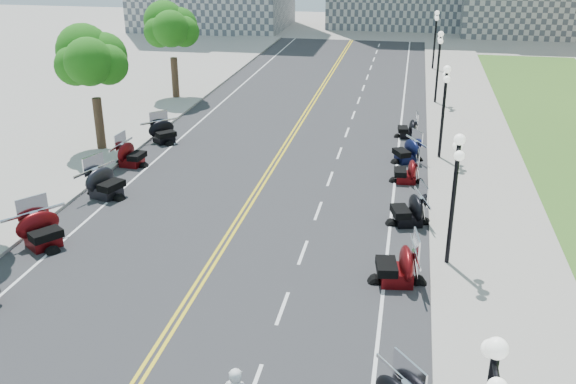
# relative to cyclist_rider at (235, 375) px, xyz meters

# --- Properties ---
(ground) EXTENTS (160.00, 160.00, 0.00)m
(ground) POSITION_rel_cyclist_rider_xyz_m (-3.31, 6.05, -2.04)
(ground) COLOR gray
(road) EXTENTS (16.00, 90.00, 0.01)m
(road) POSITION_rel_cyclist_rider_xyz_m (-3.31, 16.05, -2.03)
(road) COLOR #333335
(road) RESTS_ON ground
(centerline_yellow_a) EXTENTS (0.12, 90.00, 0.00)m
(centerline_yellow_a) POSITION_rel_cyclist_rider_xyz_m (-3.43, 16.05, -2.03)
(centerline_yellow_a) COLOR yellow
(centerline_yellow_a) RESTS_ON road
(centerline_yellow_b) EXTENTS (0.12, 90.00, 0.00)m
(centerline_yellow_b) POSITION_rel_cyclist_rider_xyz_m (-3.19, 16.05, -2.03)
(centerline_yellow_b) COLOR yellow
(centerline_yellow_b) RESTS_ON road
(edge_line_north) EXTENTS (0.12, 90.00, 0.00)m
(edge_line_north) POSITION_rel_cyclist_rider_xyz_m (3.09, 16.05, -2.03)
(edge_line_north) COLOR white
(edge_line_north) RESTS_ON road
(edge_line_south) EXTENTS (0.12, 90.00, 0.00)m
(edge_line_south) POSITION_rel_cyclist_rider_xyz_m (-9.71, 16.05, -2.03)
(edge_line_south) COLOR white
(edge_line_south) RESTS_ON road
(lane_dash_6) EXTENTS (0.12, 2.00, 0.00)m
(lane_dash_6) POSITION_rel_cyclist_rider_xyz_m (-0.11, 6.05, -2.03)
(lane_dash_6) COLOR white
(lane_dash_6) RESTS_ON road
(lane_dash_7) EXTENTS (0.12, 2.00, 0.00)m
(lane_dash_7) POSITION_rel_cyclist_rider_xyz_m (-0.11, 10.05, -2.03)
(lane_dash_7) COLOR white
(lane_dash_7) RESTS_ON road
(lane_dash_8) EXTENTS (0.12, 2.00, 0.00)m
(lane_dash_8) POSITION_rel_cyclist_rider_xyz_m (-0.11, 14.05, -2.03)
(lane_dash_8) COLOR white
(lane_dash_8) RESTS_ON road
(lane_dash_9) EXTENTS (0.12, 2.00, 0.00)m
(lane_dash_9) POSITION_rel_cyclist_rider_xyz_m (-0.11, 18.05, -2.03)
(lane_dash_9) COLOR white
(lane_dash_9) RESTS_ON road
(lane_dash_10) EXTENTS (0.12, 2.00, 0.00)m
(lane_dash_10) POSITION_rel_cyclist_rider_xyz_m (-0.11, 22.05, -2.03)
(lane_dash_10) COLOR white
(lane_dash_10) RESTS_ON road
(lane_dash_11) EXTENTS (0.12, 2.00, 0.00)m
(lane_dash_11) POSITION_rel_cyclist_rider_xyz_m (-0.11, 26.05, -2.03)
(lane_dash_11) COLOR white
(lane_dash_11) RESTS_ON road
(lane_dash_12) EXTENTS (0.12, 2.00, 0.00)m
(lane_dash_12) POSITION_rel_cyclist_rider_xyz_m (-0.11, 30.05, -2.03)
(lane_dash_12) COLOR white
(lane_dash_12) RESTS_ON road
(lane_dash_13) EXTENTS (0.12, 2.00, 0.00)m
(lane_dash_13) POSITION_rel_cyclist_rider_xyz_m (-0.11, 34.05, -2.03)
(lane_dash_13) COLOR white
(lane_dash_13) RESTS_ON road
(lane_dash_14) EXTENTS (0.12, 2.00, 0.00)m
(lane_dash_14) POSITION_rel_cyclist_rider_xyz_m (-0.11, 38.05, -2.03)
(lane_dash_14) COLOR white
(lane_dash_14) RESTS_ON road
(lane_dash_15) EXTENTS (0.12, 2.00, 0.00)m
(lane_dash_15) POSITION_rel_cyclist_rider_xyz_m (-0.11, 42.05, -2.03)
(lane_dash_15) COLOR white
(lane_dash_15) RESTS_ON road
(lane_dash_16) EXTENTS (0.12, 2.00, 0.00)m
(lane_dash_16) POSITION_rel_cyclist_rider_xyz_m (-0.11, 46.05, -2.03)
(lane_dash_16) COLOR white
(lane_dash_16) RESTS_ON road
(lane_dash_17) EXTENTS (0.12, 2.00, 0.00)m
(lane_dash_17) POSITION_rel_cyclist_rider_xyz_m (-0.11, 50.05, -2.03)
(lane_dash_17) COLOR white
(lane_dash_17) RESTS_ON road
(lane_dash_18) EXTENTS (0.12, 2.00, 0.00)m
(lane_dash_18) POSITION_rel_cyclist_rider_xyz_m (-0.11, 54.05, -2.03)
(lane_dash_18) COLOR white
(lane_dash_18) RESTS_ON road
(lane_dash_19) EXTENTS (0.12, 2.00, 0.00)m
(lane_dash_19) POSITION_rel_cyclist_rider_xyz_m (-0.11, 58.05, -2.03)
(lane_dash_19) COLOR white
(lane_dash_19) RESTS_ON road
(sidewalk_north) EXTENTS (5.00, 90.00, 0.15)m
(sidewalk_north) POSITION_rel_cyclist_rider_xyz_m (7.19, 16.05, -1.96)
(sidewalk_north) COLOR #9E9991
(sidewalk_north) RESTS_ON ground
(sidewalk_south) EXTENTS (5.00, 90.00, 0.15)m
(sidewalk_south) POSITION_rel_cyclist_rider_xyz_m (-13.81, 16.05, -1.96)
(sidewalk_south) COLOR #9E9991
(sidewalk_south) RESTS_ON ground
(street_lamp_2) EXTENTS (0.50, 1.20, 4.90)m
(street_lamp_2) POSITION_rel_cyclist_rider_xyz_m (5.29, 10.05, 0.56)
(street_lamp_2) COLOR black
(street_lamp_2) RESTS_ON sidewalk_north
(street_lamp_3) EXTENTS (0.50, 1.20, 4.90)m
(street_lamp_3) POSITION_rel_cyclist_rider_xyz_m (5.29, 22.05, 0.56)
(street_lamp_3) COLOR black
(street_lamp_3) RESTS_ON sidewalk_north
(street_lamp_4) EXTENTS (0.50, 1.20, 4.90)m
(street_lamp_4) POSITION_rel_cyclist_rider_xyz_m (5.29, 34.05, 0.56)
(street_lamp_4) COLOR black
(street_lamp_4) RESTS_ON sidewalk_north
(street_lamp_5) EXTENTS (0.50, 1.20, 4.90)m
(street_lamp_5) POSITION_rel_cyclist_rider_xyz_m (5.29, 46.05, 0.56)
(street_lamp_5) COLOR black
(street_lamp_5) RESTS_ON sidewalk_north
(tree_3) EXTENTS (4.80, 4.80, 9.20)m
(tree_3) POSITION_rel_cyclist_rider_xyz_m (-13.31, 20.05, 2.71)
(tree_3) COLOR #235619
(tree_3) RESTS_ON sidewalk_south
(tree_4) EXTENTS (4.80, 4.80, 9.20)m
(tree_4) POSITION_rel_cyclist_rider_xyz_m (-13.31, 32.05, 2.71)
(tree_4) COLOR #235619
(tree_4) RESTS_ON sidewalk_south
(motorcycle_n_6) EXTENTS (2.50, 2.50, 1.54)m
(motorcycle_n_6) POSITION_rel_cyclist_rider_xyz_m (3.48, 8.46, -1.27)
(motorcycle_n_6) COLOR #590A0C
(motorcycle_n_6) RESTS_ON road
(motorcycle_n_7) EXTENTS (2.57, 2.57, 1.46)m
(motorcycle_n_7) POSITION_rel_cyclist_rider_xyz_m (3.79, 13.46, -1.31)
(motorcycle_n_7) COLOR black
(motorcycle_n_7) RESTS_ON road
(motorcycle_n_8) EXTENTS (1.95, 1.95, 1.28)m
(motorcycle_n_8) POSITION_rel_cyclist_rider_xyz_m (3.61, 18.34, -1.40)
(motorcycle_n_8) COLOR #590A0C
(motorcycle_n_8) RESTS_ON road
(motorcycle_n_9) EXTENTS (2.66, 2.66, 1.37)m
(motorcycle_n_9) POSITION_rel_cyclist_rider_xyz_m (3.56, 21.35, -1.35)
(motorcycle_n_9) COLOR black
(motorcycle_n_9) RESTS_ON road
(motorcycle_n_10) EXTENTS (1.93, 1.93, 1.24)m
(motorcycle_n_10) POSITION_rel_cyclist_rider_xyz_m (3.53, 25.74, -1.42)
(motorcycle_n_10) COLOR black
(motorcycle_n_10) RESTS_ON road
(motorcycle_s_6) EXTENTS (3.09, 3.09, 1.55)m
(motorcycle_s_6) POSITION_rel_cyclist_rider_xyz_m (-10.22, 8.65, -1.26)
(motorcycle_s_6) COLOR #590A0C
(motorcycle_s_6) RESTS_ON road
(motorcycle_s_7) EXTENTS (2.82, 2.82, 1.56)m
(motorcycle_s_7) POSITION_rel_cyclist_rider_xyz_m (-10.04, 13.81, -1.26)
(motorcycle_s_7) COLOR black
(motorcycle_s_7) RESTS_ON road
(motorcycle_s_8) EXTENTS (2.18, 2.18, 1.41)m
(motorcycle_s_8) POSITION_rel_cyclist_rider_xyz_m (-10.61, 18.00, -1.34)
(motorcycle_s_8) COLOR #590A0C
(motorcycle_s_8) RESTS_ON road
(motorcycle_s_9) EXTENTS (2.85, 2.85, 1.41)m
(motorcycle_s_9) POSITION_rel_cyclist_rider_xyz_m (-10.41, 22.09, -1.33)
(motorcycle_s_9) COLOR black
(motorcycle_s_9) RESTS_ON road
(cyclist_rider) EXTENTS (0.68, 0.44, 1.86)m
(cyclist_rider) POSITION_rel_cyclist_rider_xyz_m (0.00, 0.00, 0.00)
(cyclist_rider) COLOR white
(cyclist_rider) RESTS_ON bicycle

